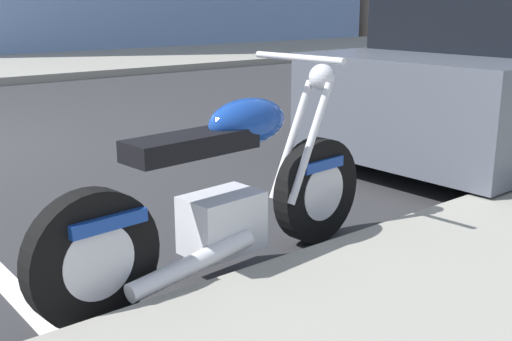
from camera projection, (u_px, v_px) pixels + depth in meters
sidewalk_far_curb at (308, 48)px, 18.23m from camera, size 120.00×5.00×0.14m
parking_stall_stripe at (17, 294)px, 3.05m from camera, size 0.12×2.20×0.01m
parked_motorcycle at (226, 197)px, 3.16m from camera, size 2.09×0.62×1.11m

